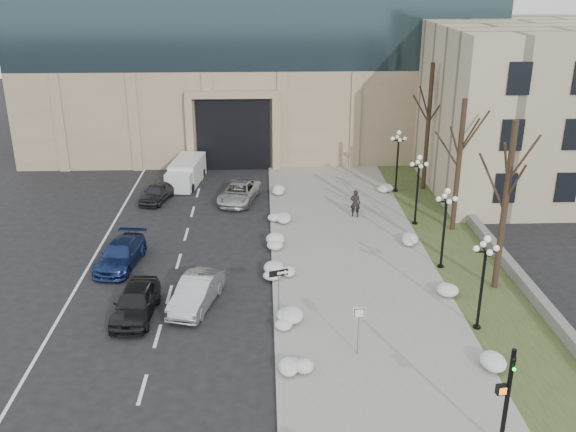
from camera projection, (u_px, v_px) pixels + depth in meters
name	position (u px, v px, depth m)	size (l,w,h in m)	color
ground	(308.00, 418.00, 24.02)	(160.00, 160.00, 0.00)	black
sidewalk	(352.00, 258.00, 37.16)	(9.00, 40.00, 0.12)	gray
curb	(274.00, 259.00, 37.00)	(0.30, 40.00, 0.14)	gray
grass_strip	(463.00, 256.00, 37.39)	(4.00, 40.00, 0.10)	#334422
stone_wall	(486.00, 237.00, 39.22)	(0.50, 30.00, 0.70)	slate
classical_building	(573.00, 105.00, 48.68)	(22.00, 18.12, 12.00)	#C6B594
car_a	(135.00, 302.00, 30.77)	(1.82, 4.51, 1.54)	black
car_b	(196.00, 293.00, 31.73)	(1.58, 4.53, 1.49)	#A8ABAF
car_c	(120.00, 254.00, 36.08)	(1.95, 4.79, 1.39)	navy
car_d	(239.00, 192.00, 46.00)	(2.27, 4.91, 1.37)	#BABABA
car_e	(157.00, 192.00, 46.06)	(1.57, 3.91, 1.33)	#2A2A2E
pedestrian	(355.00, 203.00, 42.80)	(0.69, 0.45, 1.88)	black
box_truck	(186.00, 173.00, 49.78)	(2.64, 5.89, 1.81)	silver
one_way_sign	(282.00, 278.00, 30.05)	(0.98, 0.41, 2.62)	slate
keep_sign	(359.00, 321.00, 27.27)	(0.51, 0.08, 2.36)	slate
traffic_signal	(506.00, 402.00, 21.71)	(0.70, 0.94, 4.11)	black
snow_clump_b	(295.00, 364.00, 26.77)	(1.10, 1.60, 0.36)	silver
snow_clump_c	(290.00, 320.00, 30.09)	(1.10, 1.60, 0.36)	silver
snow_clump_d	(281.00, 270.00, 35.10)	(1.10, 1.60, 0.36)	silver
snow_clump_e	(277.00, 243.00, 38.50)	(1.10, 1.60, 0.36)	silver
snow_clump_f	(280.00, 216.00, 42.61)	(1.10, 1.60, 0.36)	silver
snow_clump_g	(275.00, 193.00, 47.13)	(1.10, 1.60, 0.36)	silver
snow_clump_h	(489.00, 364.00, 26.81)	(1.10, 1.60, 0.36)	silver
snow_clump_i	(447.00, 292.00, 32.75)	(1.10, 1.60, 0.36)	silver
snow_clump_j	(414.00, 242.00, 38.67)	(1.10, 1.60, 0.36)	silver
snow_clump_k	(384.00, 188.00, 48.16)	(1.10, 1.60, 0.36)	silver
snow_clump_l	(277.00, 278.00, 34.18)	(1.10, 1.60, 0.36)	silver
lamppost_a	(484.00, 270.00, 28.79)	(1.18, 1.18, 4.76)	black
lamppost_b	(445.00, 218.00, 34.84)	(1.18, 1.18, 4.76)	black
lamppost_c	(418.00, 180.00, 40.89)	(1.18, 1.18, 4.76)	black
lamppost_d	(398.00, 153.00, 46.94)	(1.18, 1.18, 4.76)	black
tree_near	(508.00, 183.00, 31.59)	(3.20, 3.20, 9.00)	black
tree_mid	(460.00, 147.00, 39.16)	(3.20, 3.20, 8.50)	black
tree_far	(429.00, 110.00, 46.37)	(3.20, 3.20, 9.50)	black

